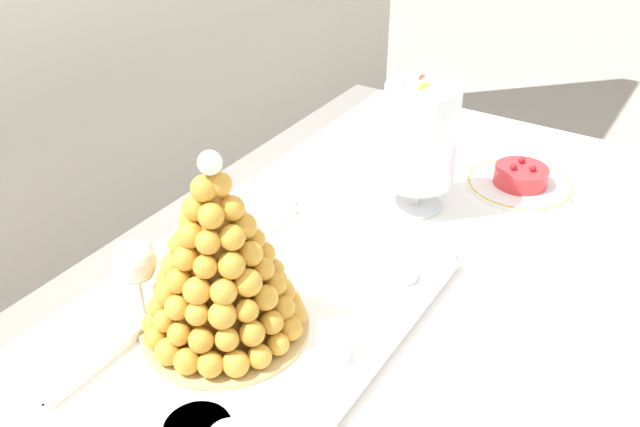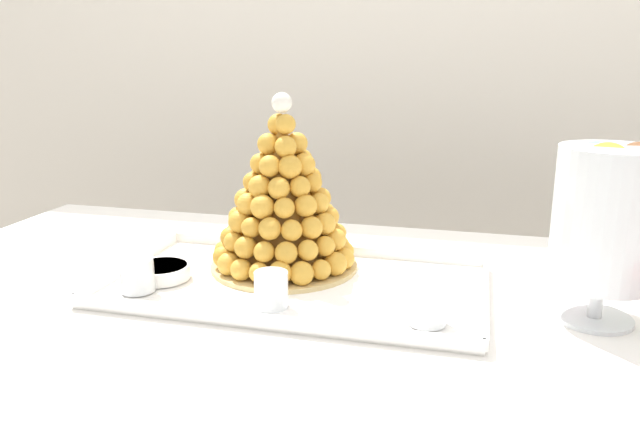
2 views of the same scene
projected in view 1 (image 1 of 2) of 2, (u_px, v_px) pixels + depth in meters
name	position (u px, v px, depth m)	size (l,w,h in m)	color
buffet_table	(346.00, 347.00, 1.17)	(1.69, 0.92, 0.78)	brown
serving_tray	(278.00, 330.00, 1.06)	(0.61, 0.34, 0.02)	white
croquembouche	(220.00, 266.00, 0.99)	(0.26, 0.26, 0.30)	tan
dessert_cup_mid_left	(333.00, 344.00, 0.99)	(0.05, 0.05, 0.05)	silver
dessert_cup_centre	(403.00, 265.00, 1.16)	(0.05, 0.05, 0.05)	silver
macaron_goblet	(420.00, 136.00, 1.30)	(0.14, 0.14, 0.26)	white
fruit_tart_plate	(520.00, 180.00, 1.44)	(0.22, 0.22, 0.06)	white
wine_glass	(135.00, 264.00, 1.04)	(0.07, 0.07, 0.14)	silver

